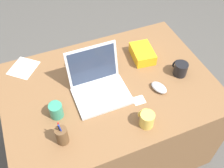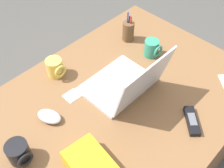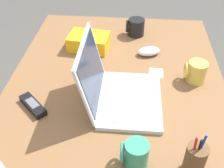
% 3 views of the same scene
% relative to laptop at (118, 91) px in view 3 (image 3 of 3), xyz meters
% --- Properties ---
extents(desk, '(1.33, 0.94, 0.72)m').
position_rel_laptop_xyz_m(desk, '(0.07, 0.01, -0.41)').
color(desk, brown).
rests_on(desk, ground).
extents(laptop, '(0.33, 0.30, 0.26)m').
position_rel_laptop_xyz_m(laptop, '(0.00, 0.00, 0.00)').
color(laptop, silver).
rests_on(laptop, desk).
extents(computer_mouse, '(0.10, 0.13, 0.04)m').
position_rel_laptop_xyz_m(computer_mouse, '(0.35, -0.13, -0.03)').
color(computer_mouse, silver).
rests_on(computer_mouse, desk).
extents(coffee_mug_white, '(0.09, 0.10, 0.09)m').
position_rel_laptop_xyz_m(coffee_mug_white, '(0.54, -0.06, -0.01)').
color(coffee_mug_white, black).
rests_on(coffee_mug_white, desk).
extents(coffee_mug_tall, '(0.08, 0.09, 0.09)m').
position_rel_laptop_xyz_m(coffee_mug_tall, '(-0.29, -0.07, -0.01)').
color(coffee_mug_tall, '#338C6B').
rests_on(coffee_mug_tall, desk).
extents(coffee_mug_spare, '(0.08, 0.09, 0.09)m').
position_rel_laptop_xyz_m(coffee_mug_spare, '(0.16, -0.32, -0.01)').
color(coffee_mug_spare, '#E0BC4C').
rests_on(coffee_mug_spare, desk).
extents(cordless_phone, '(0.13, 0.13, 0.03)m').
position_rel_laptop_xyz_m(cordless_phone, '(-0.07, 0.32, -0.04)').
color(cordless_phone, black).
rests_on(cordless_phone, desk).
extents(pen_holder, '(0.06, 0.06, 0.17)m').
position_rel_laptop_xyz_m(pen_holder, '(-0.30, -0.25, 0.00)').
color(pen_holder, brown).
rests_on(pen_holder, desk).
extents(snack_bag, '(0.16, 0.21, 0.07)m').
position_rel_laptop_xyz_m(snack_bag, '(0.38, 0.17, -0.02)').
color(snack_bag, '#F2AD19').
rests_on(snack_bag, desk).
extents(paper_note_near_laptop, '(0.07, 0.07, 0.00)m').
position_rel_laptop_xyz_m(paper_note_near_laptop, '(0.20, -0.16, -0.05)').
color(paper_note_near_laptop, white).
rests_on(paper_note_near_laptop, desk).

